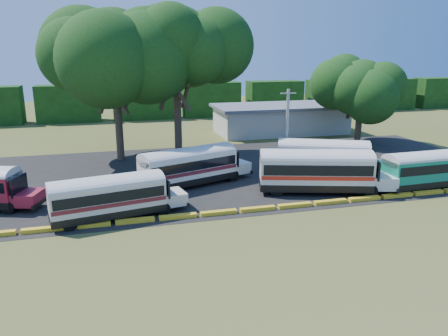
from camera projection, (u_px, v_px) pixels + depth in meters
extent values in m
plane|color=#394A18|center=(201.00, 222.00, 30.54)|extent=(160.00, 160.00, 0.00)
cube|color=black|center=(186.00, 174.00, 41.97)|extent=(64.00, 24.00, 0.02)
cube|color=yellow|center=(43.00, 230.00, 28.84)|extent=(2.70, 0.45, 0.30)
cube|color=yellow|center=(90.00, 225.00, 29.58)|extent=(2.70, 0.45, 0.30)
cube|color=yellow|center=(135.00, 221.00, 30.32)|extent=(2.70, 0.45, 0.30)
cube|color=yellow|center=(178.00, 217.00, 31.07)|extent=(2.70, 0.45, 0.30)
cube|color=yellow|center=(219.00, 213.00, 31.81)|extent=(2.70, 0.45, 0.30)
cube|color=yellow|center=(258.00, 209.00, 32.55)|extent=(2.70, 0.45, 0.30)
cube|color=yellow|center=(295.00, 205.00, 33.29)|extent=(2.70, 0.45, 0.30)
cube|color=yellow|center=(330.00, 202.00, 34.03)|extent=(2.70, 0.45, 0.30)
cube|color=yellow|center=(364.00, 199.00, 34.77)|extent=(2.70, 0.45, 0.30)
cube|color=yellow|center=(397.00, 196.00, 35.52)|extent=(2.70, 0.45, 0.30)
cube|color=yellow|center=(428.00, 193.00, 36.26)|extent=(2.70, 0.45, 0.30)
cube|color=beige|center=(281.00, 120.00, 62.48)|extent=(18.00, 8.00, 3.60)
cube|color=#4F5056|center=(281.00, 106.00, 61.95)|extent=(19.00, 9.00, 0.40)
cube|color=black|center=(69.00, 104.00, 71.52)|extent=(10.00, 4.00, 6.00)
cube|color=black|center=(143.00, 101.00, 74.49)|extent=(10.00, 4.00, 6.00)
cube|color=black|center=(211.00, 99.00, 77.46)|extent=(10.00, 4.00, 6.00)
cube|color=black|center=(274.00, 97.00, 80.43)|extent=(10.00, 4.00, 6.00)
cube|color=black|center=(333.00, 96.00, 83.39)|extent=(10.00, 4.00, 6.00)
cube|color=black|center=(388.00, 94.00, 86.36)|extent=(10.00, 4.00, 6.00)
cube|color=black|center=(439.00, 93.00, 89.33)|extent=(10.00, 4.00, 6.00)
cylinder|color=black|center=(8.00, 208.00, 31.82)|extent=(1.03, 0.57, 0.99)
cylinder|color=black|center=(22.00, 198.00, 33.86)|extent=(1.03, 0.57, 0.99)
cube|color=maroon|center=(29.00, 198.00, 32.66)|extent=(2.37, 2.63, 0.94)
cube|color=black|center=(19.00, 185.00, 32.44)|extent=(0.86, 2.21, 1.36)
cube|color=black|center=(40.00, 203.00, 32.72)|extent=(0.93, 2.36, 0.30)
cylinder|color=black|center=(164.00, 209.00, 31.62)|extent=(0.99, 0.45, 0.96)
cylinder|color=black|center=(155.00, 201.00, 33.39)|extent=(0.99, 0.45, 0.96)
cylinder|color=black|center=(70.00, 224.00, 28.88)|extent=(0.99, 0.45, 0.96)
cylinder|color=black|center=(66.00, 214.00, 30.65)|extent=(0.99, 0.45, 0.96)
cube|color=black|center=(109.00, 211.00, 30.90)|extent=(8.15, 3.85, 0.53)
cube|color=beige|center=(108.00, 196.00, 30.60)|extent=(8.15, 3.85, 1.75)
cube|color=black|center=(107.00, 193.00, 30.54)|extent=(7.85, 3.84, 0.73)
cube|color=maroon|center=(108.00, 200.00, 30.69)|extent=(8.08, 3.87, 0.29)
ellipsoid|color=silver|center=(107.00, 184.00, 30.37)|extent=(8.15, 3.85, 1.07)
cube|color=beige|center=(173.00, 197.00, 32.84)|extent=(2.09, 2.39, 0.91)
cube|color=black|center=(165.00, 186.00, 32.34)|extent=(0.56, 2.18, 1.31)
cube|color=black|center=(183.00, 200.00, 33.28)|extent=(0.62, 2.33, 0.29)
cube|color=black|center=(51.00, 221.00, 29.29)|extent=(0.62, 2.33, 0.29)
cylinder|color=black|center=(233.00, 176.00, 39.72)|extent=(1.08, 0.62, 1.04)
cylinder|color=black|center=(220.00, 170.00, 41.49)|extent=(1.08, 0.62, 1.04)
cylinder|color=black|center=(164.00, 190.00, 35.87)|extent=(1.08, 0.62, 1.04)
cylinder|color=black|center=(152.00, 183.00, 37.64)|extent=(1.08, 0.62, 1.04)
cube|color=black|center=(189.00, 179.00, 38.35)|extent=(8.89, 5.30, 0.57)
cube|color=white|center=(188.00, 165.00, 38.03)|extent=(8.89, 5.30, 1.90)
cube|color=black|center=(188.00, 163.00, 37.97)|extent=(8.59, 5.24, 0.80)
cube|color=maroon|center=(188.00, 169.00, 38.13)|extent=(8.82, 5.31, 0.31)
ellipsoid|color=silver|center=(188.00, 154.00, 37.78)|extent=(8.89, 5.30, 1.17)
cube|color=white|center=(236.00, 166.00, 41.10)|extent=(2.53, 2.78, 0.99)
cube|color=black|center=(231.00, 157.00, 40.48)|extent=(0.95, 2.30, 1.42)
cube|color=black|center=(244.00, 169.00, 41.69)|extent=(1.03, 2.46, 0.31)
cube|color=black|center=(145.00, 188.00, 36.09)|extent=(1.03, 2.46, 0.31)
cylinder|color=black|center=(371.00, 191.00, 35.36)|extent=(1.16, 0.62, 1.11)
cylinder|color=black|center=(363.00, 182.00, 37.66)|extent=(1.16, 0.62, 1.11)
cylinder|color=black|center=(277.00, 190.00, 35.61)|extent=(1.16, 0.62, 1.11)
cylinder|color=black|center=(275.00, 181.00, 37.90)|extent=(1.16, 0.62, 1.11)
cube|color=black|center=(315.00, 184.00, 36.61)|extent=(9.55, 5.30, 0.61)
cube|color=silver|center=(315.00, 169.00, 36.26)|extent=(9.55, 5.30, 2.04)
cube|color=black|center=(316.00, 166.00, 36.19)|extent=(9.22, 5.26, 0.86)
cube|color=red|center=(315.00, 174.00, 36.36)|extent=(9.47, 5.32, 0.33)
ellipsoid|color=silver|center=(316.00, 157.00, 35.99)|extent=(9.55, 5.30, 1.25)
cube|color=silver|center=(382.00, 181.00, 36.34)|extent=(2.63, 2.92, 1.06)
cube|color=black|center=(375.00, 168.00, 36.07)|extent=(0.90, 2.50, 1.53)
cube|color=black|center=(393.00, 186.00, 36.42)|extent=(0.98, 2.67, 0.33)
cube|color=black|center=(261.00, 185.00, 36.78)|extent=(0.98, 2.67, 0.33)
cylinder|color=black|center=(367.00, 174.00, 40.23)|extent=(1.06, 0.68, 1.03)
cylinder|color=black|center=(363.00, 168.00, 42.33)|extent=(1.06, 0.68, 1.03)
cylinder|color=black|center=(290.00, 171.00, 41.30)|extent=(1.06, 0.68, 1.03)
cylinder|color=black|center=(291.00, 165.00, 43.40)|extent=(1.06, 0.68, 1.03)
cube|color=black|center=(322.00, 168.00, 41.86)|extent=(8.76, 5.78, 0.57)
cube|color=silver|center=(323.00, 155.00, 41.53)|extent=(8.76, 5.78, 1.88)
cube|color=black|center=(323.00, 153.00, 41.47)|extent=(8.48, 5.70, 0.79)
cube|color=navy|center=(322.00, 159.00, 41.63)|extent=(8.70, 5.79, 0.31)
ellipsoid|color=silver|center=(323.00, 146.00, 41.28)|extent=(8.76, 5.78, 1.16)
cube|color=silver|center=(378.00, 167.00, 40.99)|extent=(2.61, 2.82, 0.98)
cube|color=black|center=(372.00, 156.00, 40.82)|extent=(1.10, 2.23, 1.41)
cube|color=black|center=(387.00, 171.00, 40.96)|extent=(1.19, 2.38, 0.31)
cube|color=black|center=(278.00, 167.00, 42.52)|extent=(1.19, 2.38, 0.31)
cylinder|color=black|center=(407.00, 189.00, 36.06)|extent=(0.99, 0.31, 0.99)
cylinder|color=black|center=(391.00, 182.00, 38.01)|extent=(0.99, 0.31, 0.99)
cube|color=black|center=(427.00, 181.00, 37.79)|extent=(8.16, 2.73, 0.54)
cube|color=#138261|center=(429.00, 168.00, 37.48)|extent=(8.16, 2.73, 1.80)
cube|color=black|center=(429.00, 165.00, 37.42)|extent=(7.84, 2.78, 0.76)
ellipsoid|color=silver|center=(430.00, 158.00, 37.24)|extent=(8.16, 2.73, 1.11)
cube|color=black|center=(388.00, 186.00, 36.71)|extent=(0.26, 2.42, 0.30)
cylinder|color=#3B2E1D|center=(119.00, 124.00, 46.64)|extent=(0.80, 0.80, 7.84)
cylinder|color=#3B2E1D|center=(128.00, 92.00, 46.46)|extent=(1.38, 2.81, 4.46)
cylinder|color=#3B2E1D|center=(107.00, 92.00, 46.28)|extent=(2.16, 2.45, 4.46)
cylinder|color=#3B2E1D|center=(115.00, 94.00, 44.50)|extent=(2.86, 0.92, 4.46)
ellipsoid|color=black|center=(114.00, 52.00, 44.65)|extent=(11.83, 11.83, 8.68)
cylinder|color=#3B2E1D|center=(178.00, 121.00, 47.53)|extent=(0.80, 0.80, 8.21)
cylinder|color=#3B2E1D|center=(188.00, 88.00, 47.32)|extent=(1.42, 2.92, 4.66)
cylinder|color=#3B2E1D|center=(167.00, 88.00, 47.13)|extent=(2.23, 2.54, 4.66)
cylinder|color=#3B2E1D|center=(177.00, 89.00, 45.35)|extent=(2.98, 0.94, 4.66)
ellipsoid|color=black|center=(176.00, 46.00, 45.46)|extent=(11.39, 11.39, 8.35)
cylinder|color=#3B2E1D|center=(359.00, 124.00, 55.11)|extent=(0.80, 0.80, 4.95)
cylinder|color=#3B2E1D|center=(367.00, 107.00, 55.26)|extent=(1.07, 1.96, 2.90)
cylinder|color=#3B2E1D|center=(349.00, 107.00, 55.08)|extent=(1.58, 1.76, 2.90)
cylinder|color=#3B2E1D|center=(364.00, 109.00, 53.30)|extent=(1.97, 0.77, 2.90)
ellipsoid|color=black|center=(362.00, 85.00, 53.81)|extent=(8.42, 8.42, 6.18)
cylinder|color=gray|center=(287.00, 130.00, 42.79)|extent=(0.30, 0.30, 7.97)
cube|color=gray|center=(288.00, 93.00, 41.84)|extent=(1.60, 0.12, 0.12)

